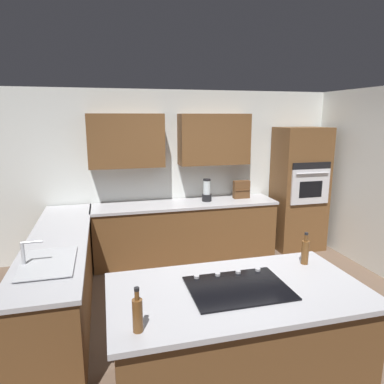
% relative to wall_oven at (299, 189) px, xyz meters
% --- Properties ---
extents(ground_plane, '(14.00, 14.00, 0.00)m').
position_rel_wall_oven_xyz_m(ground_plane, '(1.85, 1.72, -1.02)').
color(ground_plane, brown).
extents(wall_back, '(6.00, 0.44, 2.60)m').
position_rel_wall_oven_xyz_m(wall_back, '(1.92, -0.32, 0.43)').
color(wall_back, silver).
rests_on(wall_back, ground).
extents(lower_cabinets_back, '(2.80, 0.60, 0.86)m').
position_rel_wall_oven_xyz_m(lower_cabinets_back, '(1.95, -0.00, -0.59)').
color(lower_cabinets_back, brown).
rests_on(lower_cabinets_back, ground).
extents(countertop_back, '(2.84, 0.64, 0.04)m').
position_rel_wall_oven_xyz_m(countertop_back, '(1.95, -0.00, -0.14)').
color(countertop_back, '#B2B2B7').
rests_on(countertop_back, lower_cabinets_back).
extents(lower_cabinets_side, '(0.60, 2.90, 0.86)m').
position_rel_wall_oven_xyz_m(lower_cabinets_side, '(3.67, 1.17, -0.59)').
color(lower_cabinets_side, brown).
rests_on(lower_cabinets_side, ground).
extents(countertop_side, '(0.64, 2.94, 0.04)m').
position_rel_wall_oven_xyz_m(countertop_side, '(3.67, 1.17, -0.14)').
color(countertop_side, '#B2B2B7').
rests_on(countertop_side, lower_cabinets_side).
extents(island_base, '(1.91, 0.99, 0.86)m').
position_rel_wall_oven_xyz_m(island_base, '(2.19, 2.76, -0.59)').
color(island_base, brown).
rests_on(island_base, ground).
extents(island_top, '(1.99, 1.07, 0.04)m').
position_rel_wall_oven_xyz_m(island_top, '(2.19, 2.76, -0.14)').
color(island_top, '#B2B2B7').
rests_on(island_top, island_base).
extents(wall_oven, '(0.80, 0.66, 2.03)m').
position_rel_wall_oven_xyz_m(wall_oven, '(0.00, 0.00, 0.00)').
color(wall_oven, brown).
rests_on(wall_oven, ground).
extents(sink_unit, '(0.46, 0.70, 0.23)m').
position_rel_wall_oven_xyz_m(sink_unit, '(3.68, 1.90, -0.10)').
color(sink_unit, '#515456').
rests_on(sink_unit, countertop_side).
extents(cooktop, '(0.76, 0.56, 0.03)m').
position_rel_wall_oven_xyz_m(cooktop, '(2.19, 2.75, -0.11)').
color(cooktop, black).
rests_on(cooktop, island_top).
extents(blender, '(0.15, 0.15, 0.35)m').
position_rel_wall_oven_xyz_m(blender, '(1.60, -0.03, 0.04)').
color(blender, black).
rests_on(blender, countertop_back).
extents(spice_rack, '(0.26, 0.11, 0.29)m').
position_rel_wall_oven_xyz_m(spice_rack, '(1.00, -0.08, 0.03)').
color(spice_rack, brown).
rests_on(spice_rack, countertop_back).
extents(oil_bottle, '(0.06, 0.06, 0.29)m').
position_rel_wall_oven_xyz_m(oil_bottle, '(2.99, 3.11, 0.00)').
color(oil_bottle, brown).
rests_on(oil_bottle, island_top).
extents(second_bottle, '(0.07, 0.07, 0.29)m').
position_rel_wall_oven_xyz_m(second_bottle, '(1.43, 2.47, 0.00)').
color(second_bottle, brown).
rests_on(second_bottle, island_top).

